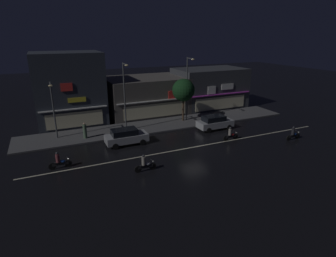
{
  "coord_description": "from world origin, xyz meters",
  "views": [
    {
      "loc": [
        -12.94,
        -22.3,
        10.74
      ],
      "look_at": [
        -1.13,
        3.9,
        0.93
      ],
      "focal_mm": 29.43,
      "sensor_mm": 36.0,
      "label": 1
    }
  ],
  "objects_px": {
    "streetlamp_mid": "(125,92)",
    "motorcycle_trailing_far": "(145,164)",
    "motorcycle_lead": "(293,134)",
    "streetlamp_west": "(53,105)",
    "streetlamp_east": "(188,84)",
    "parked_car_near_kerb": "(126,136)",
    "motorcycle_following": "(59,162)",
    "motorcycle_opposite_lane": "(231,135)",
    "parked_car_trailing": "(215,122)",
    "pedestrian_on_sidewalk": "(85,131)",
    "traffic_cone": "(223,122)"
  },
  "relations": [
    {
      "from": "pedestrian_on_sidewalk",
      "to": "motorcycle_following",
      "type": "distance_m",
      "value": 6.9
    },
    {
      "from": "parked_car_near_kerb",
      "to": "traffic_cone",
      "type": "distance_m",
      "value": 13.14
    },
    {
      "from": "motorcycle_following",
      "to": "motorcycle_trailing_far",
      "type": "xyz_separation_m",
      "value": [
        6.39,
        -3.44,
        0.0
      ]
    },
    {
      "from": "parked_car_trailing",
      "to": "motorcycle_following",
      "type": "xyz_separation_m",
      "value": [
        -17.62,
        -3.28,
        -0.24
      ]
    },
    {
      "from": "streetlamp_west",
      "to": "parked_car_near_kerb",
      "type": "xyz_separation_m",
      "value": [
        6.39,
        -4.4,
        -2.92
      ]
    },
    {
      "from": "streetlamp_east",
      "to": "motorcycle_following",
      "type": "distance_m",
      "value": 18.43
    },
    {
      "from": "pedestrian_on_sidewalk",
      "to": "streetlamp_mid",
      "type": "bearing_deg",
      "value": 123.64
    },
    {
      "from": "streetlamp_mid",
      "to": "streetlamp_west",
      "type": "bearing_deg",
      "value": 175.21
    },
    {
      "from": "parked_car_near_kerb",
      "to": "motorcycle_lead",
      "type": "relative_size",
      "value": 2.26
    },
    {
      "from": "streetlamp_mid",
      "to": "pedestrian_on_sidewalk",
      "type": "xyz_separation_m",
      "value": [
        -4.77,
        -0.53,
        -3.74
      ]
    },
    {
      "from": "parked_car_trailing",
      "to": "traffic_cone",
      "type": "relative_size",
      "value": 7.82
    },
    {
      "from": "streetlamp_east",
      "to": "motorcycle_trailing_far",
      "type": "bearing_deg",
      "value": -131.46
    },
    {
      "from": "streetlamp_east",
      "to": "motorcycle_trailing_far",
      "type": "height_order",
      "value": "streetlamp_east"
    },
    {
      "from": "motorcycle_following",
      "to": "motorcycle_opposite_lane",
      "type": "xyz_separation_m",
      "value": [
        17.13,
        -0.52,
        0.0
      ]
    },
    {
      "from": "streetlamp_mid",
      "to": "parked_car_near_kerb",
      "type": "relative_size",
      "value": 1.8
    },
    {
      "from": "motorcycle_following",
      "to": "motorcycle_trailing_far",
      "type": "relative_size",
      "value": 1.0
    },
    {
      "from": "streetlamp_west",
      "to": "motorcycle_lead",
      "type": "distance_m",
      "value": 25.59
    },
    {
      "from": "motorcycle_opposite_lane",
      "to": "motorcycle_trailing_far",
      "type": "height_order",
      "value": "same"
    },
    {
      "from": "pedestrian_on_sidewalk",
      "to": "parked_car_near_kerb",
      "type": "xyz_separation_m",
      "value": [
        3.62,
        -3.24,
        -0.06
      ]
    },
    {
      "from": "motorcycle_lead",
      "to": "traffic_cone",
      "type": "xyz_separation_m",
      "value": [
        -3.68,
        7.57,
        -0.36
      ]
    },
    {
      "from": "parked_car_trailing",
      "to": "traffic_cone",
      "type": "bearing_deg",
      "value": 28.57
    },
    {
      "from": "pedestrian_on_sidewalk",
      "to": "traffic_cone",
      "type": "relative_size",
      "value": 3.15
    },
    {
      "from": "motorcycle_following",
      "to": "motorcycle_opposite_lane",
      "type": "distance_m",
      "value": 17.14
    },
    {
      "from": "parked_car_near_kerb",
      "to": "motorcycle_following",
      "type": "height_order",
      "value": "parked_car_near_kerb"
    },
    {
      "from": "streetlamp_east",
      "to": "traffic_cone",
      "type": "xyz_separation_m",
      "value": [
        3.46,
        -3.28,
        -4.52
      ]
    },
    {
      "from": "motorcycle_lead",
      "to": "motorcycle_trailing_far",
      "type": "relative_size",
      "value": 1.0
    },
    {
      "from": "parked_car_near_kerb",
      "to": "motorcycle_opposite_lane",
      "type": "bearing_deg",
      "value": -18.36
    },
    {
      "from": "streetlamp_mid",
      "to": "motorcycle_trailing_far",
      "type": "distance_m",
      "value": 11.03
    },
    {
      "from": "streetlamp_mid",
      "to": "parked_car_trailing",
      "type": "bearing_deg",
      "value": -19.27
    },
    {
      "from": "motorcycle_opposite_lane",
      "to": "motorcycle_trailing_far",
      "type": "xyz_separation_m",
      "value": [
        -10.74,
        -2.92,
        0.0
      ]
    },
    {
      "from": "streetlamp_mid",
      "to": "parked_car_near_kerb",
      "type": "bearing_deg",
      "value": -107.0
    },
    {
      "from": "streetlamp_east",
      "to": "motorcycle_opposite_lane",
      "type": "bearing_deg",
      "value": -83.72
    },
    {
      "from": "streetlamp_west",
      "to": "streetlamp_mid",
      "type": "xyz_separation_m",
      "value": [
        7.54,
        -0.63,
        0.88
      ]
    },
    {
      "from": "pedestrian_on_sidewalk",
      "to": "motorcycle_lead",
      "type": "relative_size",
      "value": 0.91
    },
    {
      "from": "parked_car_near_kerb",
      "to": "parked_car_trailing",
      "type": "distance_m",
      "value": 10.99
    },
    {
      "from": "streetlamp_east",
      "to": "parked_car_trailing",
      "type": "distance_m",
      "value": 6.07
    },
    {
      "from": "parked_car_trailing",
      "to": "motorcycle_trailing_far",
      "type": "height_order",
      "value": "parked_car_trailing"
    },
    {
      "from": "pedestrian_on_sidewalk",
      "to": "motorcycle_following",
      "type": "relative_size",
      "value": 0.91
    },
    {
      "from": "streetlamp_mid",
      "to": "motorcycle_lead",
      "type": "bearing_deg",
      "value": -32.4
    },
    {
      "from": "motorcycle_following",
      "to": "motorcycle_trailing_far",
      "type": "bearing_deg",
      "value": -23.33
    },
    {
      "from": "motorcycle_trailing_far",
      "to": "traffic_cone",
      "type": "height_order",
      "value": "motorcycle_trailing_far"
    },
    {
      "from": "motorcycle_lead",
      "to": "streetlamp_west",
      "type": "bearing_deg",
      "value": -26.08
    },
    {
      "from": "parked_car_near_kerb",
      "to": "parked_car_trailing",
      "type": "height_order",
      "value": "same"
    },
    {
      "from": "streetlamp_east",
      "to": "parked_car_near_kerb",
      "type": "bearing_deg",
      "value": -153.72
    },
    {
      "from": "pedestrian_on_sidewalk",
      "to": "traffic_cone",
      "type": "height_order",
      "value": "pedestrian_on_sidewalk"
    },
    {
      "from": "streetlamp_east",
      "to": "motorcycle_following",
      "type": "height_order",
      "value": "streetlamp_east"
    },
    {
      "from": "traffic_cone",
      "to": "streetlamp_mid",
      "type": "bearing_deg",
      "value": 168.99
    },
    {
      "from": "parked_car_trailing",
      "to": "motorcycle_lead",
      "type": "distance_m",
      "value": 8.63
    },
    {
      "from": "pedestrian_on_sidewalk",
      "to": "streetlamp_west",
      "type": "bearing_deg",
      "value": -85.3
    },
    {
      "from": "parked_car_near_kerb",
      "to": "motorcycle_lead",
      "type": "distance_m",
      "value": 17.81
    }
  ]
}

